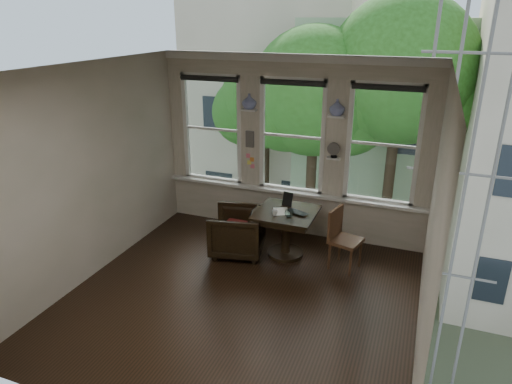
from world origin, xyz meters
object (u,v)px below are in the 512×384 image
at_px(side_chair_right, 346,240).
at_px(mug, 275,213).
at_px(table, 286,233).
at_px(laptop, 295,213).
at_px(armchair_left, 237,232).

relative_size(side_chair_right, mug, 10.34).
bearing_deg(side_chair_right, table, 101.43).
relative_size(laptop, mug, 3.86).
bearing_deg(side_chair_right, laptop, 104.70).
xyz_separation_m(laptop, mug, (-0.27, -0.15, 0.03)).
distance_m(side_chair_right, mug, 1.12).
bearing_deg(mug, laptop, 28.57).
bearing_deg(armchair_left, laptop, 88.14).
height_order(table, side_chair_right, side_chair_right).
height_order(side_chair_right, laptop, side_chair_right).
height_order(laptop, mug, mug).
height_order(table, laptop, laptop).
relative_size(side_chair_right, laptop, 2.68).
height_order(armchair_left, side_chair_right, side_chair_right).
bearing_deg(armchair_left, side_chair_right, 83.21).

